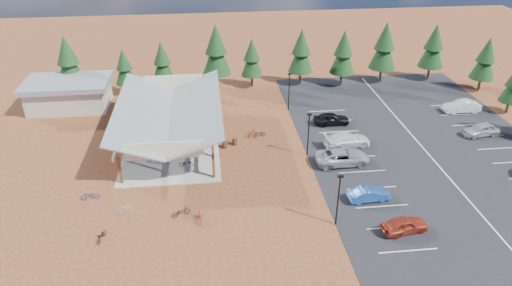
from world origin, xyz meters
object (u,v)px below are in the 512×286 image
Objects in this scene: car_1 at (369,194)px; bike_10 at (90,196)px; bike_11 at (200,216)px; bike_1 at (161,138)px; car_2 at (342,157)px; trash_bin_0 at (235,141)px; bike_16 at (259,134)px; car_9 at (461,106)px; lamp_post_2 at (289,89)px; bike_7 at (195,109)px; bike_4 at (186,163)px; car_0 at (404,225)px; bike_5 at (180,149)px; bike_8 at (102,236)px; lamp_post_0 at (338,197)px; car_3 at (347,140)px; bike_6 at (202,128)px; bike_15 at (252,132)px; car_8 at (481,130)px; bike_3 at (167,121)px; bike_12 at (181,212)px; trash_bin_1 at (225,144)px; bike_2 at (143,125)px; bike_9 at (125,209)px; outbuilding at (69,94)px; car_4 at (331,119)px; bike_0 at (153,159)px; bike_pavilion at (170,111)px; lamp_post_1 at (308,132)px.

bike_10 is at bearing 78.12° from car_1.
bike_10 is 11.27m from bike_11.
bike_1 is 1.00× the size of bike_11.
trash_bin_0 is at bearing 61.33° from car_2.
car_9 is (27.29, 3.84, 0.42)m from bike_16.
lamp_post_2 reaches higher than trash_bin_0.
car_9 is at bearing -110.25° from bike_7.
car_0 reaches higher than bike_4.
bike_8 is at bearing 143.18° from bike_5.
bike_11 is at bearing 171.62° from lamp_post_0.
car_3 is at bearing 95.81° from bike_10.
bike_6 is 1.00× the size of bike_15.
lamp_post_2 reaches higher than bike_6.
bike_10 is at bearing 124.75° from bike_8.
bike_3 is at bearing -108.84° from car_8.
bike_10 is 9.31m from bike_12.
lamp_post_2 is 13.18m from trash_bin_1.
trash_bin_0 is 0.22× the size of car_1.
bike_5 reaches higher than bike_2.
car_1 is (20.29, -13.50, 0.06)m from bike_1.
bike_16 is (7.57, -7.50, -0.17)m from bike_7.
bike_9 is 0.31× the size of car_9.
car_9 is at bearing -8.05° from outbuilding.
bike_11 is at bearing 137.50° from car_4.
bike_16 is 27.56m from car_9.
car_4 is at bearing -90.99° from bike_3.
bike_0 is 22.74m from car_1.
bike_11 is 0.41× the size of car_4.
car_8 is at bearing -55.40° from car_0.
bike_pavilion is 8.49m from bike_7.
trash_bin_0 is 10.16m from bike_7.
car_9 reaches higher than car_4.
bike_5 reaches higher than bike_10.
bike_16 is 26.48m from car_8.
bike_15 is (14.45, 17.04, 0.07)m from bike_8.
trash_bin_0 is at bearing -75.70° from bike_9.
car_8 is at bearing 65.77° from bike_16.
lamp_post_2 is 3.20× the size of bike_3.
bike_15 is (3.36, 2.56, 0.04)m from trash_bin_1.
bike_0 is 0.38× the size of car_1.
bike_1 is 6.43m from bike_4.
trash_bin_0 reaches higher than bike_8.
car_8 reaches higher than bike_3.
bike_2 reaches higher than bike_16.
bike_6 is at bearing 80.74° from bike_8.
bike_6 reaches higher than bike_0.
lamp_post_2 is at bearing 65.10° from bike_8.
bike_15 is (-5.64, 5.26, -2.48)m from lamp_post_1.
bike_5 is (-14.01, 13.96, -2.34)m from lamp_post_0.
lamp_post_2 is 25.33m from bike_11.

